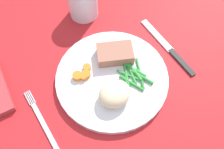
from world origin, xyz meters
TOP-DOWN VIEW (x-y plane):
  - dining_table at (0.00, 0.00)cm, footprint 120.00×90.00cm
  - dinner_plate at (-1.14, -1.26)cm, footprint 26.69×26.69cm
  - meat_portion at (2.46, 2.95)cm, footprint 10.11×8.65cm
  - mashed_potatoes at (-3.54, -6.06)cm, footprint 7.29×6.37cm
  - carrot_slices at (-6.75, 2.77)cm, footprint 5.12×3.62cm
  - green_beans at (3.23, -3.34)cm, footprint 7.18×10.06cm
  - fork at (-19.73, -1.51)cm, footprint 1.44×16.60cm
  - knife at (16.07, -1.54)cm, footprint 1.70×20.50cm
  - water_glass at (3.88, 20.81)cm, footprint 7.99×7.99cm

SIDE VIEW (x-z plane):
  - dining_table at x=0.00cm, z-range 0.00..2.00cm
  - knife at x=16.07cm, z-range 1.88..2.52cm
  - fork at x=-19.73cm, z-range 2.00..2.40cm
  - dinner_plate at x=-1.14cm, z-range 2.00..3.60cm
  - green_beans at x=3.23cm, z-range 3.53..4.39cm
  - carrot_slices at x=-6.75cm, z-range 3.53..4.78cm
  - meat_portion at x=2.46cm, z-range 3.60..6.42cm
  - mashed_potatoes at x=-3.54cm, z-range 3.60..7.62cm
  - water_glass at x=3.88cm, z-range 1.38..10.66cm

